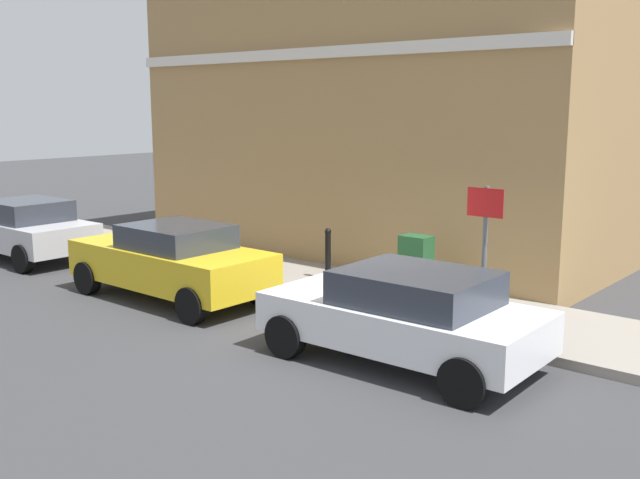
# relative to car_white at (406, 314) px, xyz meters

# --- Properties ---
(ground) EXTENTS (80.00, 80.00, 0.00)m
(ground) POSITION_rel_car_white_xyz_m (0.66, 1.34, -0.73)
(ground) COLOR #38383A
(sidewalk) EXTENTS (2.63, 30.00, 0.15)m
(sidewalk) POSITION_rel_car_white_xyz_m (2.55, 7.34, -0.65)
(sidewalk) COLOR gray
(sidewalk) RESTS_ON ground
(corner_building) EXTENTS (6.84, 11.39, 8.53)m
(corner_building) POSITION_rel_car_white_xyz_m (7.23, 5.04, 3.54)
(corner_building) COLOR #9E7A4C
(corner_building) RESTS_ON ground
(car_white) EXTENTS (2.05, 4.04, 1.37)m
(car_white) POSITION_rel_car_white_xyz_m (0.00, 0.00, 0.00)
(car_white) COLOR silver
(car_white) RESTS_ON ground
(car_yellow) EXTENTS (1.85, 4.23, 1.45)m
(car_yellow) POSITION_rel_car_white_xyz_m (0.12, 5.35, 0.03)
(car_yellow) COLOR gold
(car_yellow) RESTS_ON ground
(car_silver) EXTENTS (1.90, 3.92, 1.43)m
(car_silver) POSITION_rel_car_white_xyz_m (0.23, 11.00, 0.01)
(car_silver) COLOR #B7B7BC
(car_silver) RESTS_ON ground
(utility_cabinet) EXTENTS (0.46, 0.61, 1.15)m
(utility_cabinet) POSITION_rel_car_white_xyz_m (2.76, 1.61, -0.05)
(utility_cabinet) COLOR #1E4C28
(utility_cabinet) RESTS_ON sidewalk
(bollard_near_cabinet) EXTENTS (0.14, 0.14, 1.04)m
(bollard_near_cabinet) POSITION_rel_car_white_xyz_m (2.86, 3.78, -0.02)
(bollard_near_cabinet) COLOR black
(bollard_near_cabinet) RESTS_ON sidewalk
(street_sign) EXTENTS (0.08, 0.60, 2.30)m
(street_sign) POSITION_rel_car_white_xyz_m (1.55, -0.38, 0.93)
(street_sign) COLOR #59595B
(street_sign) RESTS_ON sidewalk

